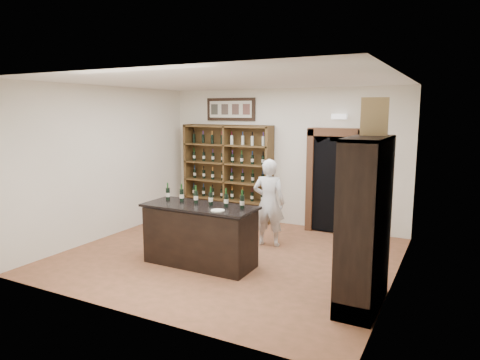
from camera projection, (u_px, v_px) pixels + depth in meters
name	position (u px, v px, depth m)	size (l,w,h in m)	color
floor	(228.00, 255.00, 7.53)	(5.50, 5.50, 0.00)	#9C5B3E
ceiling	(228.00, 81.00, 7.05)	(5.50, 5.50, 0.00)	white
wall_back	(283.00, 157.00, 9.48)	(5.50, 0.04, 3.00)	white
wall_left	(108.00, 162.00, 8.55)	(0.04, 5.00, 3.00)	white
wall_right	(398.00, 184.00, 6.04)	(0.04, 5.00, 3.00)	white
wine_shelf	(228.00, 172.00, 9.99)	(2.20, 0.38, 2.20)	brown
framed_picture	(231.00, 109.00, 9.88)	(1.25, 0.04, 0.52)	black
arched_doorway	(336.00, 178.00, 8.82)	(1.17, 0.35, 2.17)	black
emergency_light	(339.00, 117.00, 8.69)	(0.30, 0.10, 0.10)	white
tasting_counter	(200.00, 235.00, 7.02)	(1.88, 0.78, 1.00)	black
counter_bottle_0	(168.00, 194.00, 7.35)	(0.07, 0.07, 0.30)	black
counter_bottle_1	(182.00, 195.00, 7.22)	(0.07, 0.07, 0.30)	black
counter_bottle_2	(196.00, 197.00, 7.09)	(0.07, 0.07, 0.30)	black
counter_bottle_3	(211.00, 198.00, 6.96)	(0.07, 0.07, 0.30)	black
counter_bottle_4	(226.00, 200.00, 6.83)	(0.07, 0.07, 0.30)	black
counter_bottle_5	(242.00, 202.00, 6.69)	(0.07, 0.07, 0.30)	black
side_cabinet	(366.00, 250.00, 5.47)	(0.48, 1.20, 2.20)	black
shopkeeper	(269.00, 203.00, 7.98)	(0.60, 0.39, 1.65)	silver
plate	(218.00, 211.00, 6.54)	(0.21, 0.21, 0.02)	beige
wine_crate	(375.00, 117.00, 5.51)	(0.35, 0.14, 0.49)	tan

